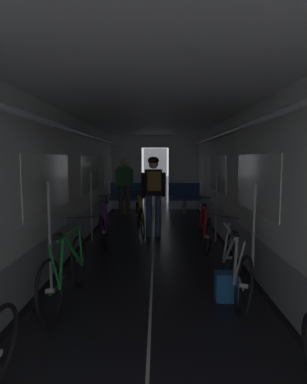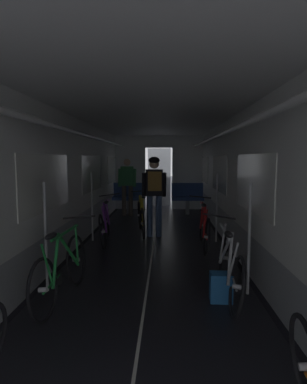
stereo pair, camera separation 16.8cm
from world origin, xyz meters
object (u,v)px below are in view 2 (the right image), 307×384
(bicycle_red, at_px, (204,228))
(person_standing_near_bench, at_px, (127,183))
(bicycle_purple, at_px, (105,224))
(bicycle_yellow_in_aisle, at_px, (141,217))
(bicycle_silver, at_px, (230,267))
(bicycle_green, at_px, (62,269))
(bench_seat_far_left, at_px, (129,195))
(bench_seat_far_right, at_px, (187,195))
(person_cyclist_aisle, at_px, (154,188))
(backpack_on_floor, at_px, (221,287))

(bicycle_red, relative_size, person_standing_near_bench, 1.00)
(bicycle_purple, bearing_deg, bicycle_yellow_in_aisle, 50.00)
(bicycle_silver, bearing_deg, bicycle_green, -175.33)
(bench_seat_far_left, distance_m, bench_seat_far_right, 1.80)
(bicycle_yellow_in_aisle, bearing_deg, bicycle_red, -41.64)
(bench_seat_far_right, relative_size, person_cyclist_aisle, 0.57)
(bicycle_purple, bearing_deg, bicycle_red, -9.74)
(person_cyclist_aisle, distance_m, person_standing_near_bench, 2.77)
(bicycle_red, bearing_deg, bench_seat_far_left, 115.84)
(person_cyclist_aisle, bearing_deg, bicycle_green, -106.85)
(bicycle_yellow_in_aisle, height_order, person_standing_near_bench, person_standing_near_bench)
(person_cyclist_aisle, bearing_deg, bicycle_yellow_in_aisle, 138.44)
(bicycle_purple, height_order, bicycle_red, bicycle_purple)
(person_cyclist_aisle, relative_size, bicycle_yellow_in_aisle, 1.03)
(bicycle_red, height_order, bicycle_yellow_in_aisle, bicycle_red)
(bicycle_purple, bearing_deg, person_standing_near_bench, 88.45)
(bench_seat_far_right, xyz_separation_m, bicycle_silver, (0.12, -6.07, -0.19))
(bicycle_purple, xyz_separation_m, bicycle_red, (1.95, -0.34, 0.00))
(bicycle_silver, height_order, backpack_on_floor, bicycle_silver)
(bicycle_purple, height_order, person_cyclist_aisle, person_cyclist_aisle)
(bicycle_silver, bearing_deg, person_standing_near_bench, 108.62)
(bicycle_green, distance_m, backpack_on_floor, 1.90)
(bicycle_purple, relative_size, person_cyclist_aisle, 0.98)
(bicycle_red, relative_size, backpack_on_floor, 4.98)
(bench_seat_far_right, distance_m, backpack_on_floor, 6.20)
(bicycle_silver, bearing_deg, bench_seat_far_right, 91.16)
(bicycle_purple, height_order, bicycle_yellow_in_aisle, bicycle_purple)
(person_cyclist_aisle, height_order, person_standing_near_bench, person_cyclist_aisle)
(person_cyclist_aisle, bearing_deg, bicycle_red, -41.67)
(bicycle_red, xyz_separation_m, backpack_on_floor, (-0.07, -2.33, -0.21))
(bench_seat_far_right, xyz_separation_m, person_standing_near_bench, (-1.80, -0.38, 0.41))
(bench_seat_far_right, relative_size, bicycle_silver, 0.58)
(bench_seat_far_left, xyz_separation_m, person_standing_near_bench, (0.00, -0.38, 0.41))
(person_cyclist_aisle, relative_size, person_standing_near_bench, 1.03)
(bicycle_yellow_in_aisle, bearing_deg, person_cyclist_aisle, -41.56)
(bench_seat_far_left, xyz_separation_m, backpack_on_floor, (1.80, -6.19, -0.40))
(bicycle_purple, xyz_separation_m, bicycle_silver, (2.01, -2.54, -0.00))
(bicycle_silver, distance_m, person_standing_near_bench, 6.04)
(bicycle_purple, relative_size, person_standing_near_bench, 1.00)
(bench_seat_far_right, height_order, bicycle_red, bench_seat_far_right)
(bicycle_red, bearing_deg, bicycle_silver, -88.69)
(bicycle_green, relative_size, bicycle_red, 1.00)
(bicycle_green, bearing_deg, person_cyclist_aisle, 73.15)
(backpack_on_floor, bearing_deg, bench_seat_far_left, 106.23)
(backpack_on_floor, bearing_deg, person_standing_near_bench, 107.20)
(bicycle_silver, height_order, bicycle_yellow_in_aisle, bicycle_silver)
(bicycle_silver, distance_m, person_cyclist_aisle, 3.32)
(bench_seat_far_left, height_order, bicycle_purple, same)
(bench_seat_far_left, height_order, person_cyclist_aisle, person_cyclist_aisle)
(bicycle_purple, relative_size, backpack_on_floor, 4.98)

